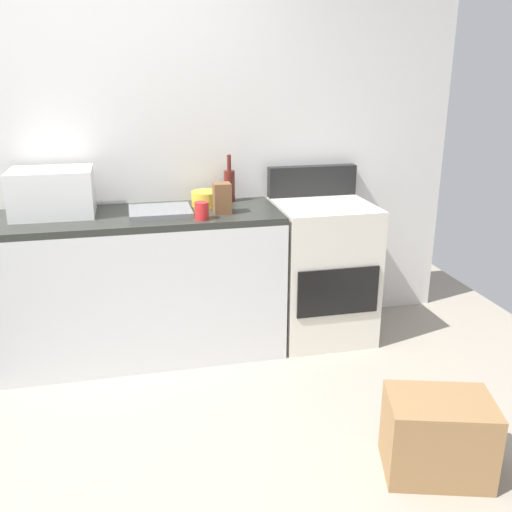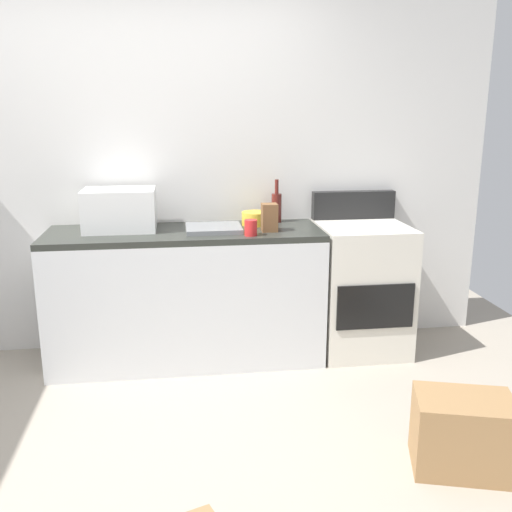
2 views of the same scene
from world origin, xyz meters
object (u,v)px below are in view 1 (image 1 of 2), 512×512
microwave (52,192)px  wine_bottle (229,185)px  coffee_mug (202,211)px  stove_oven (322,268)px  cardboard_box_large (438,436)px  mixing_bowl (207,198)px  knife_block (222,198)px

microwave → wine_bottle: (1.06, 0.13, -0.03)m
wine_bottle → coffee_mug: wine_bottle is taller
stove_oven → coffee_mug: bearing=-165.1°
cardboard_box_large → microwave: bearing=137.9°
stove_oven → mixing_bowl: stove_oven is taller
microwave → mixing_bowl: bearing=3.0°
microwave → stove_oven: bearing=-2.5°
knife_block → coffee_mug: bearing=-139.2°
wine_bottle → cardboard_box_large: size_ratio=0.67×
mixing_bowl → stove_oven: bearing=-9.3°
stove_oven → coffee_mug: (-0.81, -0.22, 0.48)m
microwave → mixing_bowl: 0.91m
wine_bottle → knife_block: bearing=-108.1°
coffee_mug → mixing_bowl: coffee_mug is taller
microwave → wine_bottle: wine_bottle is taller
microwave → cardboard_box_large: bearing=-42.1°
stove_oven → microwave: bearing=177.5°
knife_block → microwave: bearing=170.0°
coffee_mug → knife_block: size_ratio=0.56×
stove_oven → knife_block: size_ratio=6.11×
stove_oven → mixing_bowl: 0.88m
wine_bottle → mixing_bowl: (-0.16, -0.08, -0.06)m
wine_bottle → knife_block: 0.32m
knife_block → mixing_bowl: size_ratio=0.95×
stove_oven → wine_bottle: 0.82m
mixing_bowl → cardboard_box_large: 1.91m
stove_oven → knife_block: bearing=-171.8°
stove_oven → knife_block: stove_oven is taller
knife_block → cardboard_box_large: knife_block is taller
coffee_mug → knife_block: (0.14, 0.12, 0.04)m
microwave → cardboard_box_large: microwave is taller
wine_bottle → knife_block: (-0.10, -0.30, -0.02)m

